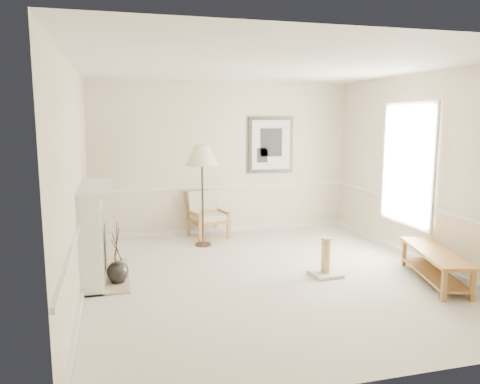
% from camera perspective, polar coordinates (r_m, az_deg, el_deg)
% --- Properties ---
extents(ground, '(5.50, 5.50, 0.00)m').
position_cam_1_polar(ground, '(6.72, 3.38, -10.30)').
color(ground, silver).
rests_on(ground, ground).
extents(room, '(5.04, 5.54, 2.92)m').
position_cam_1_polar(room, '(6.47, 4.48, 5.83)').
color(room, beige).
rests_on(room, ground).
extents(fireplace, '(0.64, 1.64, 1.31)m').
position_cam_1_polar(fireplace, '(6.81, -17.40, -4.83)').
color(fireplace, white).
rests_on(fireplace, ground).
extents(floor_vase, '(0.29, 0.29, 0.86)m').
position_cam_1_polar(floor_vase, '(6.61, -14.69, -9.49)').
color(floor_vase, black).
rests_on(floor_vase, ground).
extents(armchair, '(0.78, 0.82, 0.87)m').
position_cam_1_polar(armchair, '(8.84, -4.15, -2.47)').
color(armchair, olive).
rests_on(armchair, ground).
extents(floor_lamp, '(0.71, 0.71, 1.77)m').
position_cam_1_polar(floor_lamp, '(8.05, -4.64, 4.15)').
color(floor_lamp, black).
rests_on(floor_lamp, ground).
extents(bench, '(0.84, 1.60, 0.44)m').
position_cam_1_polar(bench, '(6.97, 22.69, -7.77)').
color(bench, olive).
rests_on(bench, ground).
extents(scratching_post, '(0.42, 0.42, 0.56)m').
position_cam_1_polar(scratching_post, '(6.81, 10.39, -8.60)').
color(scratching_post, beige).
rests_on(scratching_post, ground).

